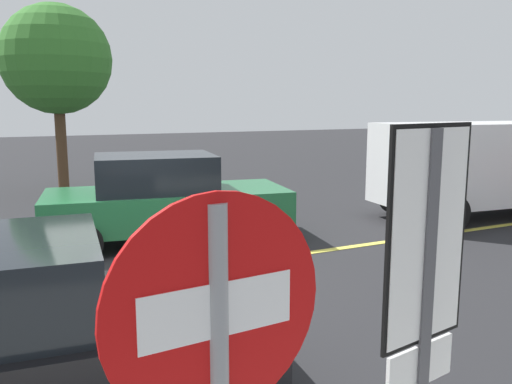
% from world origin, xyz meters
% --- Properties ---
extents(ground_plane, '(80.00, 80.00, 0.00)m').
position_xyz_m(ground_plane, '(0.00, 0.00, 0.00)').
color(ground_plane, '#262628').
extents(lane_marking_centre, '(28.00, 0.16, 0.01)m').
position_xyz_m(lane_marking_centre, '(3.00, 0.00, 0.01)').
color(lane_marking_centre, '#E0D14C').
extents(speed_limit_sign, '(0.53, 0.11, 2.52)m').
position_xyz_m(speed_limit_sign, '(-0.06, -5.96, 1.76)').
color(speed_limit_sign, '#4C4C51').
rests_on(speed_limit_sign, ground_plane).
extents(white_van, '(5.38, 2.68, 2.20)m').
position_xyz_m(white_van, '(8.39, 0.90, 1.27)').
color(white_van, white).
rests_on(white_van, ground_plane).
extents(car_green_behind_van, '(4.75, 2.67, 1.68)m').
position_xyz_m(car_green_behind_van, '(0.95, 1.90, 0.84)').
color(car_green_behind_van, '#236B3D').
rests_on(car_green_behind_van, ground_plane).
extents(tree_left_verge, '(3.16, 3.16, 5.49)m').
position_xyz_m(tree_left_verge, '(-0.21, 8.85, 3.89)').
color(tree_left_verge, '#513823').
rests_on(tree_left_verge, ground_plane).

